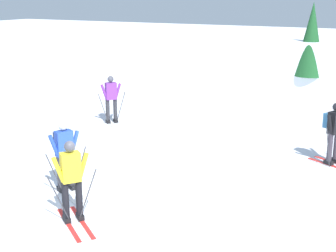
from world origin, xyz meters
name	(u,v)px	position (x,y,z in m)	size (l,w,h in m)	color
ground_plane	(128,210)	(0.00, 0.00, 0.00)	(120.00, 120.00, 0.00)	white
far_snow_ridge	(316,58)	(0.00, 18.94, 1.13)	(80.00, 6.76, 2.26)	white
skier_blue	(64,152)	(-1.86, 0.23, 0.95)	(1.59, 1.05, 1.71)	silver
skier_black	(334,130)	(3.32, 5.11, 0.96)	(1.60, 1.04, 1.71)	red
skier_purple	(111,98)	(-4.43, 5.89, 0.92)	(1.47, 1.30, 1.71)	silver
skier_yellow	(71,179)	(-0.69, -0.97, 0.92)	(1.51, 1.25, 1.71)	red
conifer_far_left	(311,39)	(0.27, 15.97, 2.37)	(1.44, 1.44, 4.14)	#513823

